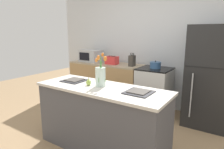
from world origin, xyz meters
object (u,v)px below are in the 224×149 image
refrigerator (209,77)px  microwave (91,56)px  plate_setting_left (74,80)px  knife_block (132,61)px  toaster (112,60)px  cooking_pot (155,65)px  pear_figurine (89,82)px  stove_range (154,91)px  flower_vase (101,75)px  plate_setting_right (139,92)px

refrigerator → microwave: refrigerator is taller
plate_setting_left → microwave: microwave is taller
plate_setting_left → knife_block: 1.54m
toaster → cooking_pot: bearing=3.1°
pear_figurine → plate_setting_left: size_ratio=0.35×
cooking_pot → microwave: (-1.60, -0.01, 0.07)m
stove_range → toaster: 1.11m
flower_vase → microwave: (-1.47, 1.57, -0.00)m
pear_figurine → plate_setting_left: bearing=167.5°
stove_range → microwave: bearing=-180.0°
plate_setting_right → toaster: bearing=132.6°
toaster → microwave: size_ratio=0.58×
refrigerator → plate_setting_right: size_ratio=5.50×
pear_figurine → cooking_pot: size_ratio=0.51×
refrigerator → plate_setting_left: (-1.57, -1.56, 0.05)m
pear_figurine → plate_setting_right: pear_figurine is taller
cooking_pot → knife_block: 0.49m
microwave → stove_range: bearing=0.0°
stove_range → plate_setting_left: size_ratio=2.90×
stove_range → plate_setting_right: plate_setting_right is taller
stove_range → knife_block: size_ratio=3.32×
stove_range → flower_vase: (-0.13, -1.57, 0.59)m
stove_range → flower_vase: 1.68m
stove_range → pear_figurine: pear_figurine is taller
knife_block → pear_figurine: bearing=-82.8°
cooking_pot → plate_setting_right: bearing=-75.0°
pear_figurine → toaster: bearing=113.4°
plate_setting_left → plate_setting_right: size_ratio=1.00×
refrigerator → plate_setting_left: bearing=-135.2°
flower_vase → pear_figurine: size_ratio=4.04×
stove_range → toaster: size_ratio=3.20×
stove_range → flower_vase: bearing=-94.8°
refrigerator → pear_figurine: size_ratio=15.63×
stove_range → refrigerator: (0.95, 0.00, 0.40)m
stove_range → plate_setting_left: plate_setting_left is taller
pear_figurine → knife_block: (-0.20, 1.60, 0.08)m
plate_setting_right → knife_block: 1.78m
plate_setting_left → microwave: (-0.98, 1.56, 0.14)m
flower_vase → cooking_pot: (0.13, 1.58, -0.07)m
refrigerator → pear_figurine: bearing=-127.1°
flower_vase → plate_setting_left: 0.51m
flower_vase → cooking_pot: flower_vase is taller
stove_range → knife_block: bearing=-176.3°
toaster → knife_block: (0.49, 0.01, 0.03)m
flower_vase → knife_block: 1.58m
cooking_pot → knife_block: (-0.49, -0.04, 0.05)m
pear_figurine → stove_range: bearing=80.1°
pear_figurine → knife_block: 1.62m
toaster → pear_figurine: bearing=-66.6°
plate_setting_right → microwave: 2.55m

